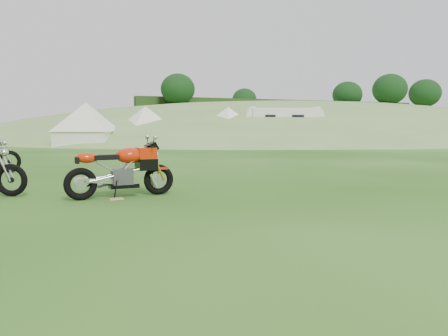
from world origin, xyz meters
name	(u,v)px	position (x,y,z in m)	size (l,w,h in m)	color
ground	(240,215)	(0.00, 0.00, 0.00)	(120.00, 120.00, 0.00)	#1E450E
hillside	(288,137)	(24.00, 40.00, 0.00)	(80.00, 64.00, 8.00)	#6A9049
hedgerow	(288,137)	(24.00, 40.00, 0.00)	(36.00, 1.20, 8.60)	black
sport_motorcycle	(121,166)	(-1.26, 2.11, 0.53)	(1.76, 0.44, 1.06)	red
plywood_board	(116,199)	(-1.37, 1.93, 0.01)	(0.22, 0.17, 0.02)	tan
tent_left	(87,125)	(-0.27, 21.41, 1.30)	(3.00, 3.00, 2.60)	white
tent_mid	(145,125)	(3.51, 22.96, 1.28)	(2.95, 2.95, 2.56)	white
tent_right	(228,125)	(8.56, 21.12, 1.26)	(2.92, 2.92, 2.53)	white
caravan	(283,126)	(12.10, 20.20, 1.22)	(5.20, 2.32, 2.43)	silver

